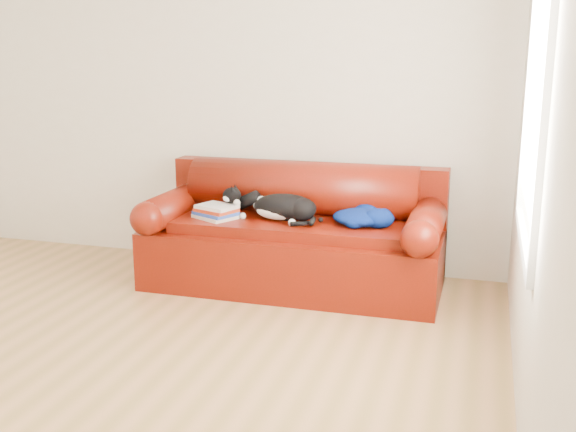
# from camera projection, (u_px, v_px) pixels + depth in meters

# --- Properties ---
(ground) EXTENTS (4.50, 4.50, 0.00)m
(ground) POSITION_uv_depth(u_px,v_px,m) (90.00, 358.00, 3.74)
(ground) COLOR olive
(ground) RESTS_ON ground
(room_shell) EXTENTS (4.52, 4.02, 2.61)m
(room_shell) POSITION_uv_depth(u_px,v_px,m) (91.00, 50.00, 3.33)
(room_shell) COLOR beige
(room_shell) RESTS_ON ground
(sofa_base) EXTENTS (2.10, 0.90, 0.50)m
(sofa_base) POSITION_uv_depth(u_px,v_px,m) (294.00, 254.00, 4.87)
(sofa_base) COLOR #3B0D02
(sofa_base) RESTS_ON ground
(sofa_back) EXTENTS (2.10, 1.01, 0.88)m
(sofa_back) POSITION_uv_depth(u_px,v_px,m) (303.00, 206.00, 5.02)
(sofa_back) COLOR #3B0D02
(sofa_back) RESTS_ON ground
(book_stack) EXTENTS (0.36, 0.33, 0.10)m
(book_stack) POSITION_uv_depth(u_px,v_px,m) (216.00, 212.00, 4.82)
(book_stack) COLOR beige
(book_stack) RESTS_ON sofa_base
(cat) EXTENTS (0.62, 0.37, 0.24)m
(cat) POSITION_uv_depth(u_px,v_px,m) (283.00, 208.00, 4.75)
(cat) COLOR black
(cat) RESTS_ON sofa_base
(blanket) EXTENTS (0.46, 0.37, 0.13)m
(blanket) POSITION_uv_depth(u_px,v_px,m) (362.00, 216.00, 4.63)
(blanket) COLOR #02073F
(blanket) RESTS_ON sofa_base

